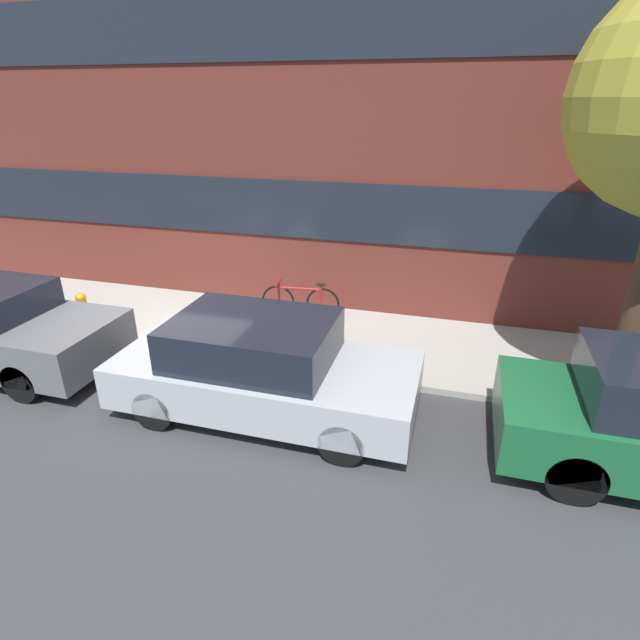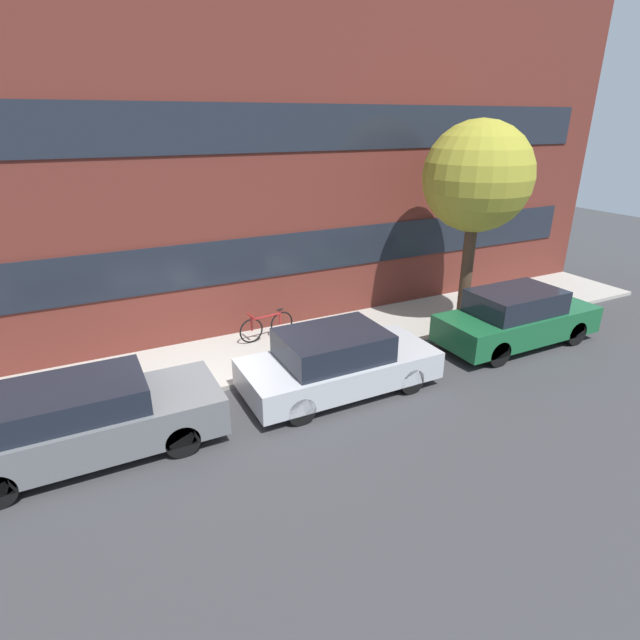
# 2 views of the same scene
# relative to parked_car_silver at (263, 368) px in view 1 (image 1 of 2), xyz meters

# --- Properties ---
(ground_plane) EXTENTS (56.00, 56.00, 0.00)m
(ground_plane) POSITION_rel_parked_car_silver_xyz_m (-2.37, 1.05, -0.67)
(ground_plane) COLOR #38383A
(sidewalk_strip) EXTENTS (28.00, 2.63, 0.11)m
(sidewalk_strip) POSITION_rel_parked_car_silver_xyz_m (-2.37, 2.37, -0.62)
(sidewalk_strip) COLOR #A8A399
(sidewalk_strip) RESTS_ON ground_plane
(rowhouse_facade) EXTENTS (28.00, 1.02, 9.43)m
(rowhouse_facade) POSITION_rel_parked_car_silver_xyz_m (-2.37, 4.13, 4.05)
(rowhouse_facade) COLOR maroon
(rowhouse_facade) RESTS_ON ground_plane
(parked_car_silver) EXTENTS (4.11, 1.78, 1.37)m
(parked_car_silver) POSITION_rel_parked_car_silver_xyz_m (0.00, 0.00, 0.00)
(parked_car_silver) COLOR #B2B5BA
(parked_car_silver) RESTS_ON ground_plane
(fire_hydrant) EXTENTS (0.46, 0.26, 0.70)m
(fire_hydrant) POSITION_rel_parked_car_silver_xyz_m (-4.14, 1.43, -0.21)
(fire_hydrant) COLOR gold
(fire_hydrant) RESTS_ON sidewalk_strip
(bicycle) EXTENTS (1.52, 0.44, 0.74)m
(bicycle) POSITION_rel_parked_car_silver_xyz_m (-0.44, 2.97, -0.19)
(bicycle) COLOR black
(bicycle) RESTS_ON sidewalk_strip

